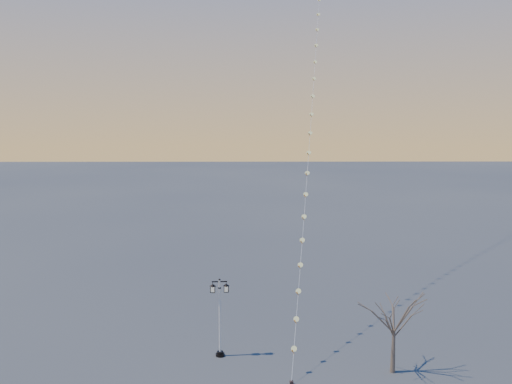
{
  "coord_description": "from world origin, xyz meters",
  "views": [
    {
      "loc": [
        -1.53,
        -28.52,
        14.26
      ],
      "look_at": [
        -1.23,
        5.32,
        9.64
      ],
      "focal_mm": 38.14,
      "sensor_mm": 36.0,
      "label": 1
    }
  ],
  "objects": [
    {
      "name": "kite_train",
      "position": [
        3.88,
        17.98,
        21.26
      ],
      "size": [
        7.09,
        38.39,
        42.7
      ],
      "rotation": [
        0.0,
        0.0,
        -0.31
      ],
      "color": "black",
      "rests_on": "ground"
    },
    {
      "name": "street_lamp",
      "position": [
        -3.42,
        2.66,
        2.67
      ],
      "size": [
        1.22,
        0.54,
        4.82
      ],
      "rotation": [
        0.0,
        0.0,
        0.08
      ],
      "color": "black",
      "rests_on": "ground"
    },
    {
      "name": "bare_tree",
      "position": [
        6.45,
        0.46,
        3.12
      ],
      "size": [
        2.71,
        2.71,
        4.49
      ],
      "rotation": [
        0.0,
        0.0,
        -0.36
      ],
      "color": "brown",
      "rests_on": "ground"
    },
    {
      "name": "ground",
      "position": [
        0.0,
        0.0,
        0.0
      ],
      "size": [
        300.0,
        300.0,
        0.0
      ],
      "primitive_type": "plane",
      "color": "#414341",
      "rests_on": "ground"
    }
  ]
}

